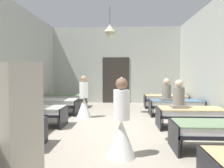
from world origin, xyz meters
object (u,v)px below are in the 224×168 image
Objects in this scene: bed_right_row_1 at (221,129)px; bed_right_row_3 at (176,104)px; bed_left_row_2 at (32,111)px; bed_right_row_2 at (192,113)px; bed_right_row_4 at (166,98)px; patient_seated_secondary at (179,97)px; patient_seated_primary at (166,92)px; bed_left_row_3 at (53,103)px; nurse_mid_aisle at (122,129)px; nurse_near_aisle at (84,103)px; bed_left_row_4 at (65,98)px.

bed_right_row_1 is 3.53m from bed_right_row_3.
bed_right_row_3 is at bearing 21.00° from bed_left_row_2.
bed_right_row_2 is (0.00, 1.76, 0.00)m from bed_right_row_1.
patient_seated_secondary reaches higher than bed_right_row_4.
bed_left_row_2 is 4.59m from patient_seated_primary.
bed_left_row_3 is 1.28× the size of nurse_mid_aisle.
patient_seated_primary is (-0.35, 3.47, 0.43)m from bed_right_row_1.
nurse_mid_aisle is (-1.97, -3.92, 0.09)m from bed_right_row_3.
nurse_near_aisle reaches higher than bed_right_row_4.
nurse_mid_aisle is at bearing -56.28° from bed_left_row_3.
nurse_near_aisle is at bearing 157.78° from patient_seated_secondary.
patient_seated_secondary is (0.00, -1.65, 0.00)m from patient_seated_primary.
bed_right_row_2 and bed_left_row_3 have the same top height.
bed_right_row_1 is 7.00m from bed_left_row_4.
bed_left_row_3 is at bearing -149.83° from nurse_mid_aisle.
nurse_mid_aisle is at bearing -126.28° from patient_seated_secondary.
bed_right_row_4 is at bearing 37.51° from bed_left_row_2.
bed_right_row_1 is 4.92m from bed_left_row_2.
bed_left_row_3 is (-4.59, 3.53, 0.00)m from bed_right_row_1.
bed_right_row_4 is at bearing 21.00° from bed_left_row_3.
bed_left_row_3 is 1.00× the size of bed_right_row_3.
patient_seated_secondary is (-0.35, -1.71, 0.43)m from bed_right_row_3.
bed_right_row_3 is 1.76m from bed_right_row_4.
bed_right_row_2 is 1.79m from patient_seated_primary.
nurse_mid_aisle reaches higher than bed_right_row_2.
bed_right_row_2 is 5.79m from bed_left_row_4.
bed_left_row_4 is 1.28× the size of nurse_near_aisle.
patient_seated_secondary reaches higher than bed_right_row_2.
bed_left_row_4 is (0.00, 1.76, 0.00)m from bed_left_row_3.
bed_left_row_4 is (0.00, 3.53, 0.00)m from bed_left_row_2.
bed_left_row_2 is 4.26m from patient_seated_secondary.
bed_right_row_2 is 1.00× the size of bed_left_row_3.
bed_left_row_2 is 1.00× the size of bed_right_row_2.
bed_right_row_1 and bed_left_row_4 have the same top height.
nurse_near_aisle and nurse_mid_aisle have the same top height.
bed_right_row_3 is (0.00, 3.53, 0.00)m from bed_right_row_1.
patient_seated_primary is (1.62, 3.87, 0.34)m from nurse_mid_aisle.
bed_right_row_2 is (4.59, 0.00, 0.00)m from bed_left_row_2.
patient_seated_secondary is (4.24, -3.47, 0.43)m from bed_left_row_4.
nurse_near_aisle is 1.86× the size of patient_seated_secondary.
nurse_near_aisle is 1.00× the size of nurse_mid_aisle.
nurse_near_aisle reaches higher than bed_left_row_3.
bed_right_row_4 is (4.59, 3.53, 0.00)m from bed_left_row_2.
patient_seated_primary is (-0.35, 1.70, 0.43)m from bed_right_row_2.
patient_seated_secondary reaches higher than bed_left_row_3.
bed_left_row_2 is 3.53m from bed_left_row_4.
patient_seated_secondary is (-0.35, 1.81, 0.43)m from bed_right_row_1.
patient_seated_secondary is at bearing 140.17° from nurse_mid_aisle.
patient_seated_secondary is at bearing 171.85° from bed_right_row_2.
patient_seated_primary is at bearing 101.60° from bed_right_row_2.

